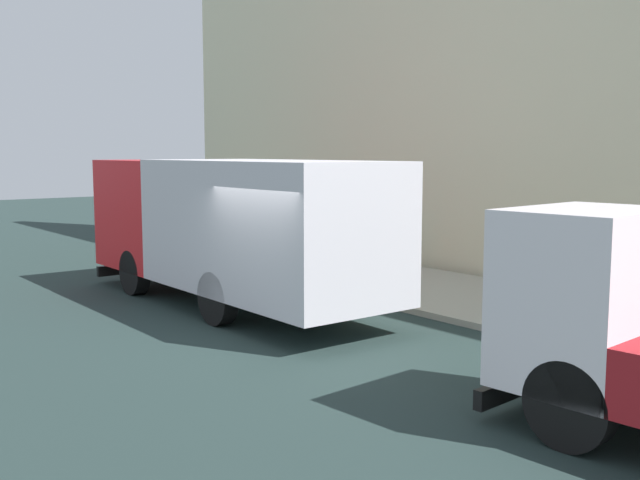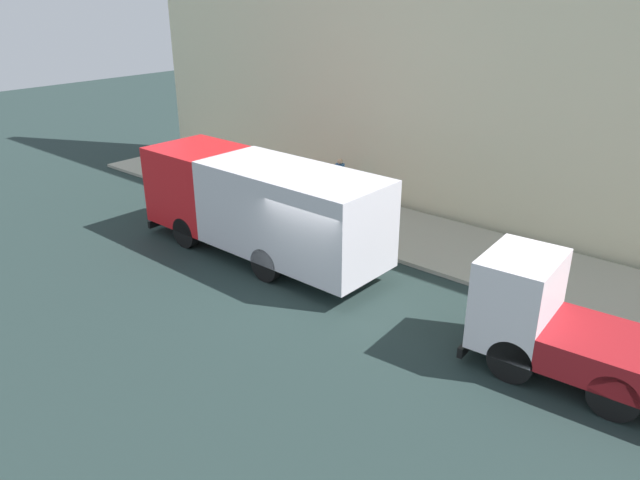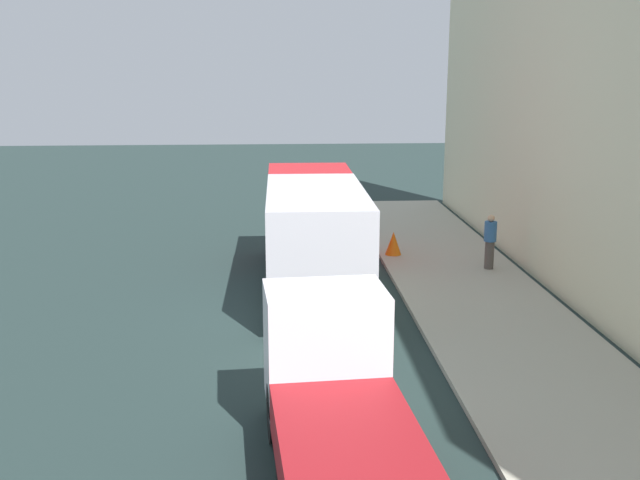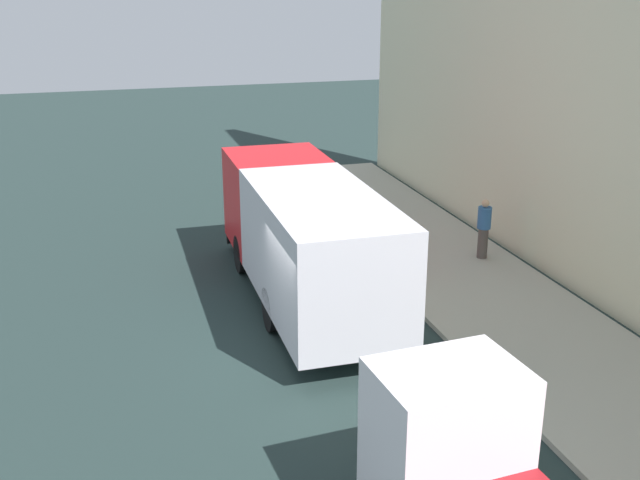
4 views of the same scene
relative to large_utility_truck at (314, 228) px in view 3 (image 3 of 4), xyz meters
name	(u,v)px [view 3 (image 3 of 4)]	position (x,y,z in m)	size (l,w,h in m)	color
ground	(289,322)	(-0.75, -2.76, -1.68)	(80.00, 80.00, 0.00)	#21312F
sidewalk	(492,315)	(4.19, -2.76, -1.62)	(3.88, 30.00, 0.12)	#AAA795
building_facade	(612,67)	(6.63, -2.76, 4.24)	(0.50, 30.00, 11.84)	beige
large_utility_truck	(314,228)	(0.00, 0.00, 0.00)	(2.50, 8.33, 2.93)	red
small_flatbed_truck	(334,392)	(-0.18, -9.07, -0.55)	(2.26, 4.79, 2.46)	white
pedestrian_walking	(490,240)	(5.22, 1.14, -0.71)	(0.48, 0.48, 1.62)	#4F4842
traffic_cone_orange	(393,243)	(2.68, 2.96, -1.19)	(0.51, 0.51, 0.73)	orange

